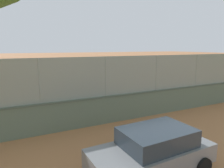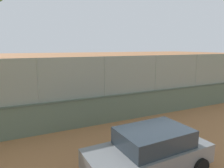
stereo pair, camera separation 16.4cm
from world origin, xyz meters
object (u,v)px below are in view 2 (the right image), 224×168
object	(u,v)px
sports_ball	(77,87)
courtside_bench	(31,114)
player_near_wall_returning	(122,88)
player_baseline_waiting	(76,77)
spare_ball_by_wall	(92,118)
parked_car_grey	(150,151)

from	to	relation	value
sports_ball	courtside_bench	xyz separation A→B (m)	(5.04, 8.74, 0.41)
player_near_wall_returning	courtside_bench	xyz separation A→B (m)	(6.64, 1.82, -0.55)
player_baseline_waiting	player_near_wall_returning	world-z (taller)	player_near_wall_returning
spare_ball_by_wall	courtside_bench	world-z (taller)	courtside_bench
player_near_wall_returning	courtside_bench	bearing A→B (deg)	15.33
player_baseline_waiting	sports_ball	distance (m)	1.17
courtside_bench	sports_ball	bearing A→B (deg)	-120.00
player_near_wall_returning	courtside_bench	size ratio (longest dim) A/B	1.07
player_baseline_waiting	sports_ball	world-z (taller)	player_baseline_waiting
player_baseline_waiting	courtside_bench	world-z (taller)	player_baseline_waiting
spare_ball_by_wall	courtside_bench	xyz separation A→B (m)	(3.20, -0.96, 0.41)
player_baseline_waiting	player_near_wall_returning	distance (m)	7.85
sports_ball	player_near_wall_returning	bearing A→B (deg)	102.95
courtside_bench	parked_car_grey	distance (m)	7.39
player_baseline_waiting	sports_ball	size ratio (longest dim) A/B	14.86
sports_ball	spare_ball_by_wall	distance (m)	9.87
sports_ball	parked_car_grey	xyz separation A→B (m)	(1.88, 15.41, 0.73)
courtside_bench	spare_ball_by_wall	bearing A→B (deg)	163.38
spare_ball_by_wall	parked_car_grey	bearing A→B (deg)	89.64
player_baseline_waiting	parked_car_grey	distance (m)	16.32
spare_ball_by_wall	player_baseline_waiting	bearing A→B (deg)	-100.59
spare_ball_by_wall	courtside_bench	distance (m)	3.37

